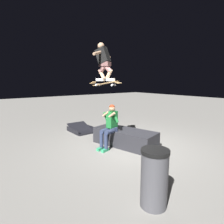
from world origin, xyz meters
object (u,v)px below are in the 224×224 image
(ledge_box_main, at_px, (125,138))
(person_sitting_on_ledge, at_px, (110,124))
(kicker_ramp, at_px, (82,130))
(skateboard, at_px, (105,84))
(skater_airborne, at_px, (104,60))
(trash_bin, at_px, (154,178))

(ledge_box_main, relative_size, person_sitting_on_ledge, 1.51)
(kicker_ramp, bearing_deg, person_sitting_on_ledge, 174.90)
(ledge_box_main, bearing_deg, skateboard, 62.19)
(person_sitting_on_ledge, xyz_separation_m, skateboard, (0.17, 0.04, 1.23))
(ledge_box_main, distance_m, skater_airborne, 2.50)
(ledge_box_main, xyz_separation_m, person_sitting_on_ledge, (0.12, 0.51, 0.50))
(skateboard, bearing_deg, ledge_box_main, -117.81)
(kicker_ramp, bearing_deg, trash_bin, 165.41)
(person_sitting_on_ledge, xyz_separation_m, kicker_ramp, (2.20, -0.20, -0.69))
(person_sitting_on_ledge, height_order, skater_airborne, skater_airborne)
(ledge_box_main, relative_size, kicker_ramp, 1.81)
(skater_airborne, height_order, kicker_ramp, skater_airborne)
(ledge_box_main, bearing_deg, kicker_ramp, 7.75)
(skateboard, relative_size, skater_airborne, 0.91)
(skateboard, height_order, trash_bin, skateboard)
(skater_airborne, distance_m, trash_bin, 3.72)
(skateboard, bearing_deg, trash_bin, 159.94)
(skateboard, relative_size, trash_bin, 1.03)
(kicker_ramp, distance_m, trash_bin, 5.01)
(skater_airborne, relative_size, trash_bin, 1.14)
(ledge_box_main, relative_size, skater_airborne, 1.82)
(skater_airborne, xyz_separation_m, trash_bin, (-2.85, 1.00, -2.17))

